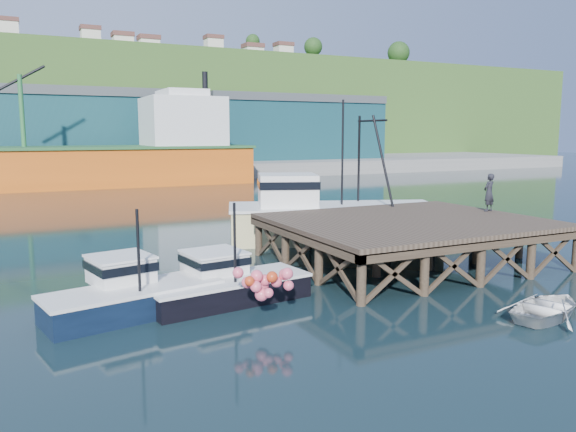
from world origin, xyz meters
TOP-DOWN VIEW (x-y plane):
  - ground at (0.00, 0.00)m, footprint 300.00×300.00m
  - wharf at (5.50, -0.19)m, footprint 12.00×10.00m
  - far_quay at (0.00, 70.00)m, footprint 160.00×40.00m
  - warehouse_mid at (0.00, 65.00)m, footprint 28.00×16.00m
  - warehouse_right at (30.00, 65.00)m, footprint 30.00×16.00m
  - cargo_ship at (-8.46, 48.00)m, footprint 55.50×10.00m
  - hillside at (0.00, 100.00)m, footprint 220.00×50.00m
  - boat_navy at (-7.82, -1.98)m, footprint 6.26×3.88m
  - boat_black at (-4.41, -1.97)m, footprint 6.30×5.25m
  - trawler at (4.99, 6.50)m, footprint 12.72×8.18m
  - dinghy at (4.72, -8.56)m, footprint 4.04×3.37m
  - dockworker at (10.90, 0.31)m, footprint 0.81×0.63m

SIDE VIEW (x-z plane):
  - ground at x=0.00m, z-range 0.00..0.00m
  - dinghy at x=4.72m, z-range 0.00..0.72m
  - boat_black at x=-4.41m, z-range -1.18..2.56m
  - boat_navy at x=-7.82m, z-range -1.11..2.61m
  - far_quay at x=0.00m, z-range 0.00..2.00m
  - trawler at x=4.99m, z-range -2.36..5.66m
  - wharf at x=5.50m, z-range 0.63..3.25m
  - dockworker at x=10.90m, z-range 2.12..4.08m
  - cargo_ship at x=-8.46m, z-range -3.56..10.19m
  - warehouse_mid at x=0.00m, z-range 2.00..11.00m
  - warehouse_right at x=30.00m, z-range 2.00..11.00m
  - hillside at x=0.00m, z-range 0.00..22.00m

